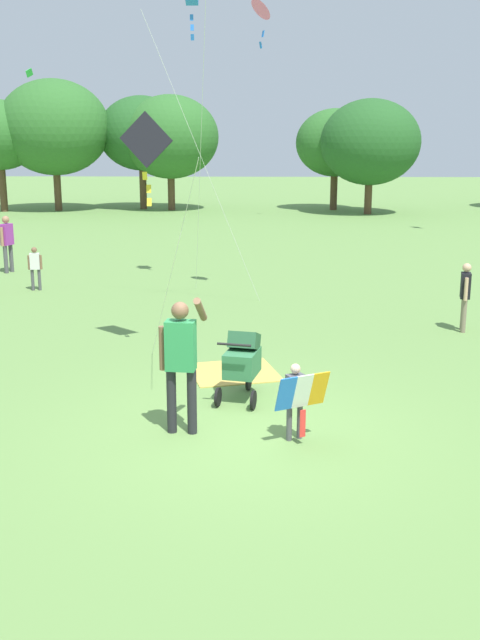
# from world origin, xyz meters

# --- Properties ---
(ground_plane) EXTENTS (120.00, 120.00, 0.00)m
(ground_plane) POSITION_xyz_m (0.00, 0.00, 0.00)
(ground_plane) COLOR #668E47
(treeline_distant) EXTENTS (36.34, 6.95, 6.43)m
(treeline_distant) POSITION_xyz_m (1.99, 29.22, 3.75)
(treeline_distant) COLOR brown
(treeline_distant) RESTS_ON ground
(child_with_butterfly_kite) EXTENTS (0.70, 0.51, 1.01)m
(child_with_butterfly_kite) POSITION_xyz_m (0.72, -0.31, 0.61)
(child_with_butterfly_kite) COLOR #4C4C51
(child_with_butterfly_kite) RESTS_ON ground
(person_adult_flyer) EXTENTS (0.60, 0.53, 1.83)m
(person_adult_flyer) POSITION_xyz_m (-0.76, -0.08, 1.06)
(person_adult_flyer) COLOR #232328
(person_adult_flyer) RESTS_ON ground
(stroller) EXTENTS (0.67, 1.12, 1.03)m
(stroller) POSITION_xyz_m (-0.01, 1.23, 0.61)
(stroller) COLOR black
(stroller) RESTS_ON ground
(kite_adult_black) EXTENTS (1.65, 3.66, 4.18)m
(kite_adult_black) POSITION_xyz_m (-1.65, 3.44, 3.57)
(kite_adult_black) COLOR black
(kite_adult_black) RESTS_ON ground
(kite_green_novelty) EXTENTS (2.74, 1.39, 6.62)m
(kite_green_novelty) POSITION_xyz_m (0.17, 7.96, 6.28)
(kite_green_novelty) COLOR pink
(kite_green_novelty) RESTS_ON ground
(person_red_shirt) EXTENTS (0.23, 0.43, 1.36)m
(person_red_shirt) POSITION_xyz_m (4.25, 5.29, 0.80)
(person_red_shirt) COLOR #7F705B
(person_red_shirt) RESTS_ON ground
(person_sitting_far) EXTENTS (0.35, 0.18, 1.09)m
(person_sitting_far) POSITION_xyz_m (-5.37, 9.00, 0.64)
(person_sitting_far) COLOR #4C4C51
(person_sitting_far) RESTS_ON ground
(person_kid_running) EXTENTS (0.31, 0.49, 1.59)m
(person_kid_running) POSITION_xyz_m (-6.86, 11.44, 0.94)
(person_kid_running) COLOR #4C4C51
(person_kid_running) RESTS_ON ground
(picnic_blanket) EXTENTS (1.66, 1.61, 0.02)m
(picnic_blanket) POSITION_xyz_m (-0.18, 2.48, 0.01)
(picnic_blanket) COLOR gold
(picnic_blanket) RESTS_ON ground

